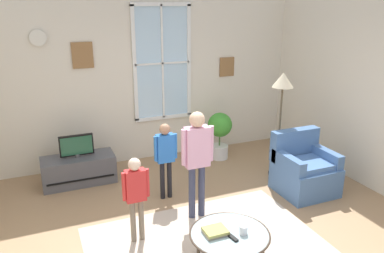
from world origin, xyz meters
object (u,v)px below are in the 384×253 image
object	(u,v)px
coffee_table	(230,235)
person_pink_shirt	(197,153)
cup	(244,230)
armchair	(304,170)
floor_lamp	(282,90)
tv_stand	(79,170)
book_stack	(215,231)
person_blue_shirt	(165,152)
person_red_shirt	(136,190)
remote_near_books	(233,238)
television	(76,146)
potted_plant_by_window	(220,131)

from	to	relation	value
coffee_table	person_pink_shirt	size ratio (longest dim) A/B	0.59
coffee_table	cup	distance (m)	0.15
armchair	floor_lamp	xyz separation A→B (m)	(-0.02, 0.62, 1.05)
tv_stand	coffee_table	world-z (taller)	tv_stand
coffee_table	book_stack	size ratio (longest dim) A/B	3.58
tv_stand	armchair	distance (m)	3.35
tv_stand	person_blue_shirt	size ratio (longest dim) A/B	0.98
armchair	cup	size ratio (longest dim) A/B	9.70
person_red_shirt	floor_lamp	xyz separation A→B (m)	(2.52, 0.89, 0.73)
remote_near_books	person_blue_shirt	bearing A→B (deg)	92.89
armchair	person_blue_shirt	distance (m)	2.02
book_stack	person_blue_shirt	bearing A→B (deg)	88.84
television	floor_lamp	size ratio (longest dim) A/B	0.30
armchair	remote_near_books	size ratio (longest dim) A/B	6.21
cup	potted_plant_by_window	xyz separation A→B (m)	(1.11, 2.75, 0.05)
coffee_table	potted_plant_by_window	xyz separation A→B (m)	(1.23, 2.69, 0.11)
cup	remote_near_books	xyz separation A→B (m)	(-0.14, -0.03, -0.03)
person_pink_shirt	floor_lamp	world-z (taller)	floor_lamp
book_stack	person_red_shirt	world-z (taller)	person_red_shirt
person_blue_shirt	television	bearing A→B (deg)	138.14
cup	book_stack	bearing A→B (deg)	157.12
book_stack	potted_plant_by_window	size ratio (longest dim) A/B	0.28
cup	remote_near_books	world-z (taller)	cup
person_red_shirt	cup	bearing A→B (deg)	-45.88
remote_near_books	floor_lamp	world-z (taller)	floor_lamp
tv_stand	coffee_table	xyz separation A→B (m)	(1.18, -2.64, 0.18)
armchair	person_pink_shirt	bearing A→B (deg)	-178.43
television	book_stack	bearing A→B (deg)	-68.19
armchair	potted_plant_by_window	size ratio (longest dim) A/B	1.05
remote_near_books	floor_lamp	size ratio (longest dim) A/B	0.09
coffee_table	cup	world-z (taller)	cup
person_pink_shirt	person_red_shirt	bearing A→B (deg)	-165.13
armchair	floor_lamp	distance (m)	1.22
person_red_shirt	television	bearing A→B (deg)	103.38
remote_near_books	person_red_shirt	world-z (taller)	person_red_shirt
person_blue_shirt	person_red_shirt	size ratio (longest dim) A/B	1.06
person_red_shirt	book_stack	bearing A→B (deg)	-52.31
person_blue_shirt	potted_plant_by_window	world-z (taller)	person_blue_shirt
tv_stand	cup	xyz separation A→B (m)	(1.30, -2.70, 0.24)
remote_near_books	coffee_table	bearing A→B (deg)	78.48
cup	coffee_table	bearing A→B (deg)	153.43
coffee_table	person_blue_shirt	bearing A→B (deg)	93.68
armchair	potted_plant_by_window	bearing A→B (deg)	109.51
person_red_shirt	potted_plant_by_window	xyz separation A→B (m)	(1.98, 1.86, -0.14)
person_pink_shirt	floor_lamp	distance (m)	1.88
potted_plant_by_window	book_stack	bearing A→B (deg)	-117.50
potted_plant_by_window	person_red_shirt	bearing A→B (deg)	-136.85
tv_stand	person_red_shirt	xyz separation A→B (m)	(0.43, -1.80, 0.43)
book_stack	person_pink_shirt	world-z (taller)	person_pink_shirt
coffee_table	remote_near_books	size ratio (longest dim) A/B	5.92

